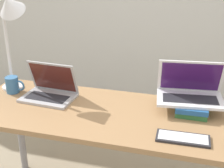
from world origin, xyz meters
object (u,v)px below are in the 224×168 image
object	(u,v)px
laptop_on_books	(190,92)
mug	(13,85)
desk_lamp	(10,17)
laptop_left	(50,91)
book_stack	(192,107)
wireless_keyboard	(183,138)

from	to	relation	value
laptop_on_books	mug	world-z (taller)	laptop_on_books
desk_lamp	laptop_left	bearing A→B (deg)	-8.72
mug	desk_lamp	bearing A→B (deg)	56.68
laptop_left	laptop_on_books	xyz separation A→B (m)	(0.85, 0.08, 0.06)
laptop_left	mug	xyz separation A→B (m)	(-0.27, 0.01, 0.01)
laptop_on_books	mug	distance (m)	1.12
mug	laptop_on_books	bearing A→B (deg)	3.89
laptop_left	book_stack	world-z (taller)	laptop_left
laptop_on_books	desk_lamp	distance (m)	1.17
laptop_on_books	desk_lamp	size ratio (longest dim) A/B	0.62
laptop_left	book_stack	distance (m)	0.87
book_stack	laptop_on_books	distance (m)	0.09
laptop_left	book_stack	xyz separation A→B (m)	(0.87, 0.04, -0.01)
laptop_left	wireless_keyboard	distance (m)	0.89
laptop_on_books	mug	bearing A→B (deg)	-176.11
book_stack	desk_lamp	distance (m)	1.21
book_stack	desk_lamp	world-z (taller)	desk_lamp
book_stack	laptop_on_books	world-z (taller)	laptop_on_books
mug	book_stack	bearing A→B (deg)	1.92
wireless_keyboard	mug	xyz separation A→B (m)	(-1.11, 0.27, 0.05)
book_stack	laptop_on_books	xyz separation A→B (m)	(-0.02, 0.04, 0.08)
wireless_keyboard	laptop_left	bearing A→B (deg)	162.44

